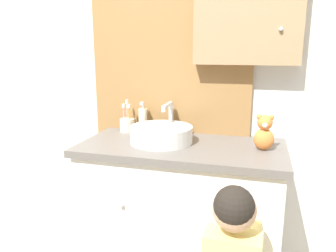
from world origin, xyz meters
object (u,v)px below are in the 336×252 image
object	(u,v)px
soap_dispenser	(143,120)
teddy_bear	(264,133)
sink_basin	(162,133)
toothbrush_holder	(127,124)

from	to	relation	value
soap_dispenser	teddy_bear	size ratio (longest dim) A/B	1.02
sink_basin	teddy_bear	distance (m)	0.49
soap_dispenser	teddy_bear	xyz separation A→B (m)	(0.66, -0.17, 0.01)
toothbrush_holder	teddy_bear	world-z (taller)	toothbrush_holder
sink_basin	soap_dispenser	bearing A→B (deg)	133.84
sink_basin	soap_dispenser	xyz separation A→B (m)	(-0.16, 0.17, 0.03)
sink_basin	teddy_bear	size ratio (longest dim) A/B	2.18
toothbrush_holder	sink_basin	bearing A→B (deg)	-31.47
sink_basin	soap_dispenser	world-z (taller)	sink_basin
toothbrush_holder	teddy_bear	bearing A→B (deg)	-11.66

